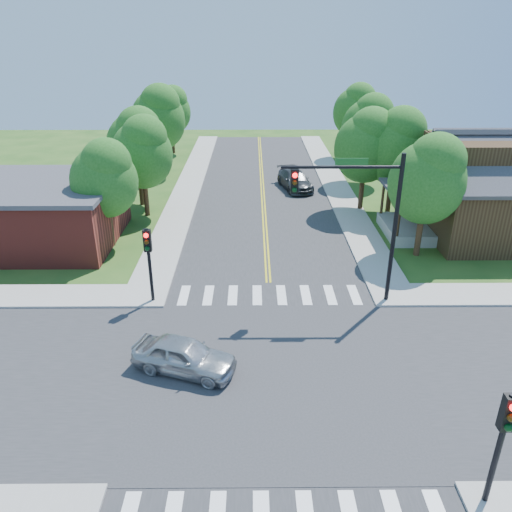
{
  "coord_description": "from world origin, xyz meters",
  "views": [
    {
      "loc": [
        -0.81,
        -15.28,
        12.03
      ],
      "look_at": [
        -0.66,
        6.11,
        2.2
      ],
      "focal_mm": 35.0,
      "sensor_mm": 36.0,
      "label": 1
    }
  ],
  "objects_px": {
    "house_ne": "(512,183)",
    "signal_mast_ne": "(360,206)",
    "car_silver": "(184,357)",
    "signal_pole_nw": "(148,252)",
    "signal_pole_se": "(504,430)",
    "car_dgrey": "(295,181)"
  },
  "relations": [
    {
      "from": "house_ne",
      "to": "signal_mast_ne",
      "type": "bearing_deg",
      "value": -142.32
    },
    {
      "from": "car_silver",
      "to": "signal_pole_nw",
      "type": "bearing_deg",
      "value": 41.65
    },
    {
      "from": "signal_mast_ne",
      "to": "house_ne",
      "type": "bearing_deg",
      "value": 37.68
    },
    {
      "from": "signal_pole_nw",
      "to": "car_silver",
      "type": "xyz_separation_m",
      "value": [
        2.17,
        -5.28,
        -1.98
      ]
    },
    {
      "from": "signal_pole_se",
      "to": "house_ne",
      "type": "relative_size",
      "value": 0.29
    },
    {
      "from": "car_dgrey",
      "to": "house_ne",
      "type": "bearing_deg",
      "value": -51.05
    },
    {
      "from": "signal_pole_nw",
      "to": "car_silver",
      "type": "bearing_deg",
      "value": -67.61
    },
    {
      "from": "house_ne",
      "to": "car_silver",
      "type": "bearing_deg",
      "value": -143.07
    },
    {
      "from": "signal_pole_se",
      "to": "car_dgrey",
      "type": "distance_m",
      "value": 29.83
    },
    {
      "from": "signal_pole_se",
      "to": "car_silver",
      "type": "relative_size",
      "value": 0.88
    },
    {
      "from": "signal_mast_ne",
      "to": "car_silver",
      "type": "height_order",
      "value": "signal_mast_ne"
    },
    {
      "from": "car_silver",
      "to": "car_dgrey",
      "type": "xyz_separation_m",
      "value": [
        6.06,
        23.69,
        0.03
      ]
    },
    {
      "from": "car_dgrey",
      "to": "signal_pole_nw",
      "type": "bearing_deg",
      "value": -127.1
    },
    {
      "from": "signal_mast_ne",
      "to": "signal_pole_nw",
      "type": "height_order",
      "value": "signal_mast_ne"
    },
    {
      "from": "signal_mast_ne",
      "to": "car_silver",
      "type": "distance_m",
      "value": 9.96
    },
    {
      "from": "signal_pole_se",
      "to": "car_dgrey",
      "type": "xyz_separation_m",
      "value": [
        -2.97,
        29.62,
        -1.95
      ]
    },
    {
      "from": "signal_pole_se",
      "to": "signal_pole_nw",
      "type": "distance_m",
      "value": 15.84
    },
    {
      "from": "house_ne",
      "to": "car_dgrey",
      "type": "height_order",
      "value": "house_ne"
    },
    {
      "from": "car_silver",
      "to": "signal_pole_se",
      "type": "bearing_deg",
      "value": -104.02
    },
    {
      "from": "car_silver",
      "to": "car_dgrey",
      "type": "distance_m",
      "value": 24.45
    },
    {
      "from": "signal_pole_se",
      "to": "house_ne",
      "type": "xyz_separation_m",
      "value": [
        9.51,
        19.86,
        0.67
      ]
    },
    {
      "from": "car_silver",
      "to": "house_ne",
      "type": "bearing_deg",
      "value": -33.8
    }
  ]
}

